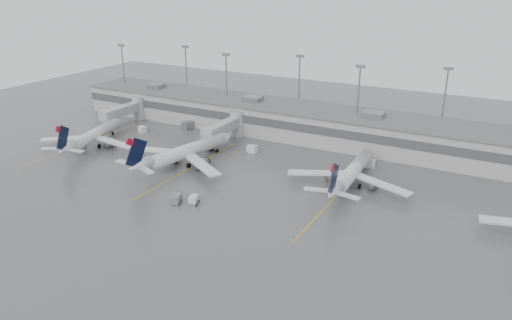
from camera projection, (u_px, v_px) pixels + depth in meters
The scene contains 18 objects.
ground at pixel (193, 229), 88.16m from camera, with size 260.00×260.00×0.00m, color #4E4E51.
terminal at pixel (318, 124), 134.24m from camera, with size 152.00×17.00×9.45m.
light_masts at pixel (327, 91), 136.18m from camera, with size 142.40×8.00×20.60m.
jet_bridge_left at pixel (130, 110), 149.21m from camera, with size 4.00×17.20×7.00m.
jet_bridge_right at pixel (229, 126), 133.49m from camera, with size 4.00×17.20×7.00m.
stand_markings at pixel (258, 182), 107.84m from camera, with size 105.25×40.00×0.01m.
jet_far_left at pixel (92, 136), 128.47m from camera, with size 25.69×29.18×9.65m.
jet_mid_left at pixel (183, 152), 116.07m from camera, with size 28.32×32.05×10.46m.
jet_mid_right at pixel (351, 173), 104.77m from camera, with size 26.85×30.11×9.74m.
baggage_tug at pixel (193, 201), 97.32m from camera, with size 2.42×3.05×1.72m.
baggage_cart at pixel (176, 199), 97.69m from camera, with size 2.26×2.97×1.69m.
gse_uld_a at pixel (142, 129), 140.79m from camera, with size 2.42×1.62×1.72m, color silver.
gse_uld_b at pixel (252, 149), 125.17m from camera, with size 2.50×1.67×1.77m, color silver.
gse_uld_c at pixel (369, 163), 115.65m from camera, with size 2.59×1.72×1.83m, color silver.
gse_loader at pixel (188, 125), 143.78m from camera, with size 2.20×3.51×2.20m, color slate.
cone_a at pixel (138, 134), 138.03m from camera, with size 0.44×0.44×0.70m, color #FF6005.
cone_b at pixel (238, 152), 124.99m from camera, with size 0.40×0.40×0.64m, color #FF6005.
cone_c at pixel (329, 182), 106.56m from camera, with size 0.49×0.49×0.78m, color #FF6005.
Camera 1 is at (47.32, -63.14, 42.67)m, focal length 35.00 mm.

